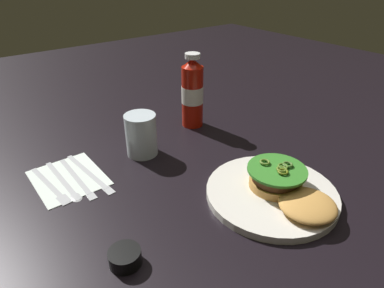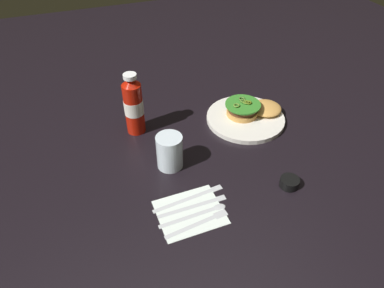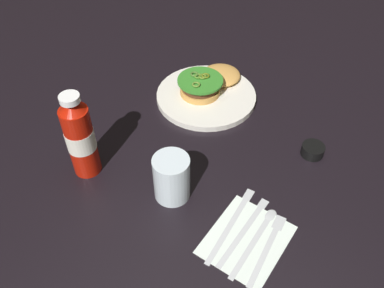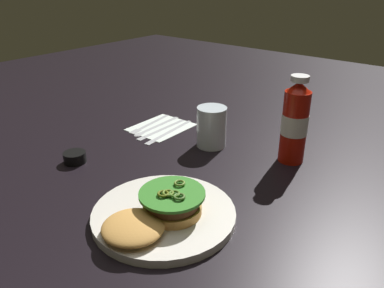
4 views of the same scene
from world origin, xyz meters
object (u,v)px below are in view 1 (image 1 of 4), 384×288
Objects in this scene: ketchup_bottle at (192,93)px; steak_knife at (92,175)px; condiment_cup at (125,257)px; butter_knife at (78,179)px; water_glass at (141,135)px; burger_sandwich at (287,187)px; napkin at (68,178)px; spoon_utensil at (67,185)px; fork_utensil at (52,187)px; dinner_plate at (271,193)px.

steak_knife is (0.08, -0.36, -0.10)m from ketchup_bottle.
butter_knife is (-0.28, 0.02, -0.01)m from condiment_cup.
water_glass is 0.52× the size of steak_knife.
ketchup_bottle is 0.22m from water_glass.
napkin is (-0.36, -0.34, -0.03)m from burger_sandwich.
water_glass is 1.97× the size of condiment_cup.
napkin is 0.03m from spoon_utensil.
condiment_cup reaches higher than steak_knife.
steak_knife is at bearing 61.06° from napkin.
burger_sandwich reaches higher than spoon_utensil.
condiment_cup is 0.28m from butter_knife.
condiment_cup is at bearing 6.59° from fork_utensil.
water_glass reaches higher than spoon_utensil.
spoon_utensil is 0.97× the size of butter_knife.
ketchup_bottle reaches higher than water_glass.
napkin is (-0.01, -0.20, -0.05)m from water_glass.
dinner_plate is 0.34m from condiment_cup.
dinner_plate is 0.49m from fork_utensil.
burger_sandwich is 0.99× the size of steak_knife.
steak_knife is at bearing -78.19° from ketchup_bottle.
water_glass is 0.16m from steak_knife.
steak_knife is (0.03, 0.05, 0.00)m from napkin.
dinner_plate is 0.04m from burger_sandwich.
butter_knife is at bearing -79.22° from ketchup_bottle.
burger_sandwich is 1.21× the size of napkin.
burger_sandwich is (0.03, 0.01, 0.03)m from dinner_plate.
dinner_plate is at bearing 45.10° from butter_knife.
spoon_utensil is at bearing -81.46° from butter_knife.
spoon_utensil is at bearing -86.49° from steak_knife.
spoon_utensil is at bearing 69.29° from fork_utensil.
steak_knife is (-0.28, 0.06, -0.01)m from condiment_cup.
steak_knife is at bearing 88.92° from butter_knife.
butter_knife is (0.02, -0.18, -0.05)m from water_glass.
ketchup_bottle is at bearing 168.21° from dinner_plate.
burger_sandwich is 1.06× the size of butter_knife.
dinner_plate reaches higher than butter_knife.
fork_utensil reaches higher than napkin.
water_glass is 0.19m from butter_knife.
butter_knife is (0.07, -0.39, -0.10)m from ketchup_bottle.
dinner_plate is 1.28× the size of ketchup_bottle.
ketchup_bottle is 0.42m from napkin.
steak_knife is (-0.34, -0.29, -0.03)m from burger_sandwich.
water_glass is 0.25m from fork_utensil.
dinner_plate is 1.33× the size of burger_sandwich.
burger_sandwich is at bearing 46.64° from spoon_utensil.
spoon_utensil is (-0.31, -0.34, -0.00)m from dinner_plate.
steak_knife is at bearing -139.08° from burger_sandwich.
fork_utensil and spoon_utensil have the same top height.
ketchup_bottle reaches higher than spoon_utensil.
fork_utensil is 0.09m from steak_knife.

